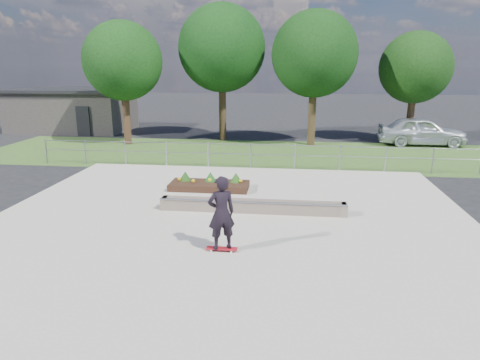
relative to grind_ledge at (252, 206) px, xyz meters
name	(u,v)px	position (x,y,z in m)	size (l,w,h in m)	color
ground	(227,229)	(-0.60, -1.40, -0.26)	(120.00, 120.00, 0.00)	black
grass_verge	(257,154)	(-0.60, 9.60, -0.25)	(30.00, 8.00, 0.02)	#325020
concrete_slab	(227,228)	(-0.60, -1.40, -0.23)	(15.00, 15.00, 0.06)	#A9A396
fence	(251,153)	(-0.60, 6.10, 0.51)	(20.06, 0.06, 1.20)	gray
building	(73,109)	(-14.60, 16.60, 1.25)	(8.40, 5.40, 3.00)	#312E2B
tree_far_left	(123,61)	(-8.60, 11.60, 4.59)	(4.55, 4.55, 7.15)	#362015
tree_mid_left	(222,48)	(-3.10, 13.60, 5.34)	(5.25, 5.25, 8.25)	black
tree_mid_right	(315,54)	(2.40, 12.60, 4.97)	(4.90, 4.90, 7.70)	#312313
tree_far_right	(415,68)	(8.40, 14.10, 4.21)	(4.20, 4.20, 6.60)	#362415
grind_ledge	(252,206)	(0.00, 0.00, 0.00)	(6.00, 0.44, 0.43)	brown
planter_bed	(210,184)	(-1.87, 2.51, -0.02)	(3.00, 1.20, 0.61)	black
skateboarder	(221,213)	(-0.50, -3.07, 0.83)	(0.82, 0.70, 1.99)	silver
parked_car	(421,131)	(8.90, 13.31, 0.58)	(2.00, 4.97, 1.69)	silver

